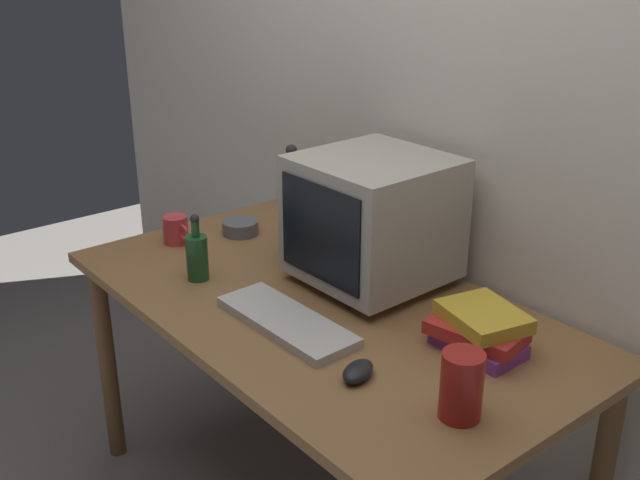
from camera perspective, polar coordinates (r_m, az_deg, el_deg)
back_wall at (r=2.22m, az=9.59°, el=10.50°), size 4.00×0.08×2.50m
desk at (r=2.12m, az=-0.00°, el=-6.76°), size 1.51×0.82×0.75m
crt_monitor at (r=2.11m, az=4.00°, el=1.55°), size 0.39×0.39×0.37m
keyboard at (r=1.95m, az=-2.55°, el=-6.13°), size 0.42×0.16×0.02m
computer_mouse at (r=1.73m, az=2.88°, el=-9.85°), size 0.09×0.12×0.04m
bottle_tall at (r=2.31m, az=-2.10°, el=1.89°), size 0.08×0.08×0.36m
bottle_short at (r=2.20m, az=-9.25°, el=-1.15°), size 0.06×0.06×0.20m
book_stack at (r=1.86m, az=11.93°, el=-6.64°), size 0.24×0.20×0.10m
mug at (r=2.48m, az=-10.79°, el=0.77°), size 0.12×0.08×0.09m
cd_spindle at (r=2.53m, az=-6.02°, el=0.95°), size 0.12×0.12×0.04m
metal_canister at (r=1.61m, az=10.61°, el=-10.73°), size 0.09×0.09×0.15m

